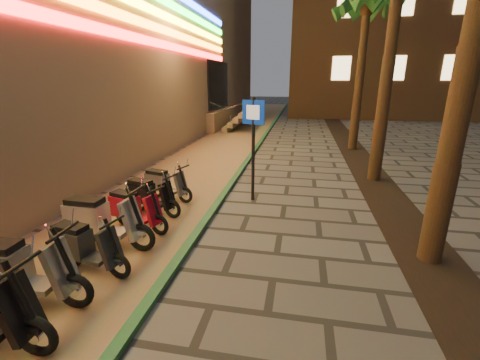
% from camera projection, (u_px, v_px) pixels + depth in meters
% --- Properties ---
extents(ground, '(120.00, 120.00, 0.00)m').
position_uv_depth(ground, '(211.00, 307.00, 4.68)').
color(ground, '#474442').
rests_on(ground, ground).
extents(parking_strip, '(3.40, 60.00, 0.01)m').
position_uv_depth(parking_strip, '(215.00, 152.00, 14.51)').
color(parking_strip, '#8C7251').
rests_on(parking_strip, ground).
extents(green_curb, '(0.18, 60.00, 0.10)m').
position_uv_depth(green_curb, '(253.00, 153.00, 14.20)').
color(green_curb, '#225C34').
rests_on(green_curb, ground).
extents(planting_strip, '(1.20, 40.00, 0.02)m').
position_uv_depth(planting_strip, '(388.00, 201.00, 8.72)').
color(planting_strip, black).
rests_on(planting_strip, ground).
extents(palm_d, '(2.97, 3.02, 7.16)m').
position_uv_depth(palm_d, '(367.00, 10.00, 13.50)').
color(palm_d, '#472D19').
rests_on(palm_d, ground).
extents(pedestrian_sign, '(0.59, 0.21, 2.76)m').
position_uv_depth(pedestrian_sign, '(253.00, 135.00, 8.31)').
color(pedestrian_sign, black).
rests_on(pedestrian_sign, ground).
extents(scooter_4, '(1.80, 0.63, 1.27)m').
position_uv_depth(scooter_4, '(17.00, 270.00, 4.60)').
color(scooter_4, black).
rests_on(scooter_4, ground).
extents(scooter_5, '(1.52, 0.64, 1.06)m').
position_uv_depth(scooter_5, '(83.00, 246.00, 5.45)').
color(scooter_5, black).
rests_on(scooter_5, ground).
extents(scooter_6, '(1.82, 0.64, 1.29)m').
position_uv_depth(scooter_6, '(100.00, 220.00, 6.22)').
color(scooter_6, black).
rests_on(scooter_6, ground).
extents(scooter_7, '(1.50, 0.76, 1.06)m').
position_uv_depth(scooter_7, '(133.00, 209.00, 7.01)').
color(scooter_7, black).
rests_on(scooter_7, ground).
extents(scooter_8, '(1.50, 0.78, 1.07)m').
position_uv_depth(scooter_8, '(148.00, 195.00, 7.85)').
color(scooter_8, black).
rests_on(scooter_8, ground).
extents(scooter_9, '(1.46, 0.73, 1.03)m').
position_uv_depth(scooter_9, '(164.00, 183.00, 8.77)').
color(scooter_9, black).
rests_on(scooter_9, ground).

